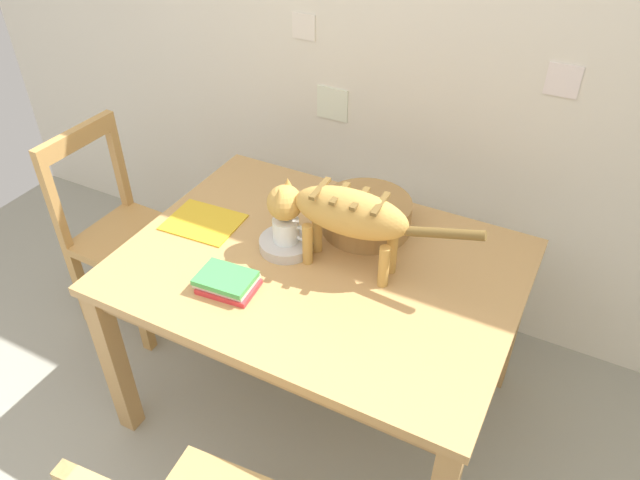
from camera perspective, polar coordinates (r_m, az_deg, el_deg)
name	(u,v)px	position (r m, az deg, el deg)	size (l,w,h in m)	color
wall_rear	(383,40)	(2.58, 5.93, 18.24)	(4.48, 0.11, 2.50)	white
dining_table	(320,281)	(2.15, 0.00, -3.89)	(1.36, 1.00, 0.76)	tan
cat	(341,214)	(1.97, 1.95, 2.51)	(0.73, 0.15, 0.31)	#C49446
saucer_bowl	(287,244)	(2.15, -3.16, -0.35)	(0.19, 0.19, 0.04)	beige
coffee_mug	(287,230)	(2.12, -3.15, 0.95)	(0.14, 0.09, 0.09)	white
magazine	(203,222)	(2.33, -10.91, 1.66)	(0.27, 0.22, 0.01)	gold
book_stack	(227,282)	(2.01, -8.75, -3.91)	(0.20, 0.15, 0.05)	red
wicker_basket	(366,214)	(2.23, 4.37, 2.42)	(0.33, 0.33, 0.12)	#A67B45
wooden_chair_near	(123,232)	(2.88, -18.07, 0.70)	(0.43, 0.43, 0.93)	tan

